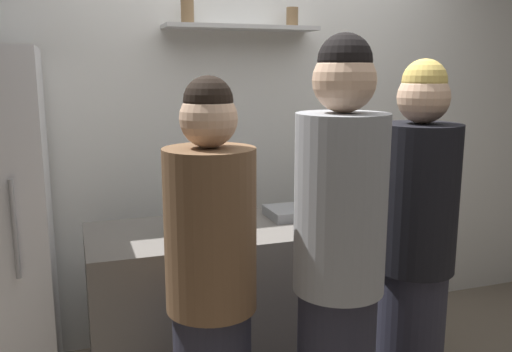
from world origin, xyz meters
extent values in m
cube|color=white|center=(0.00, 1.25, 1.30)|extent=(4.80, 0.10, 2.60)
cube|color=silver|center=(-0.13, 1.09, 1.89)|extent=(0.89, 0.22, 0.02)
cylinder|color=olive|center=(-0.44, 1.09, 1.97)|extent=(0.07, 0.07, 0.13)
cylinder|color=olive|center=(0.18, 1.09, 1.96)|extent=(0.07, 0.07, 0.11)
cylinder|color=#99999E|center=(-1.35, 0.52, 0.97)|extent=(0.02, 0.02, 0.45)
cube|color=#66605B|center=(-0.23, 0.53, 0.44)|extent=(1.67, 0.63, 0.88)
cube|color=gray|center=(0.04, 0.61, 0.91)|extent=(0.34, 0.24, 0.05)
cylinder|color=#B2B2B7|center=(0.38, 0.70, 0.94)|extent=(0.10, 0.10, 0.11)
cylinder|color=silver|center=(0.36, 0.69, 1.01)|extent=(0.01, 0.01, 0.18)
cylinder|color=silver|center=(0.40, 0.69, 1.00)|extent=(0.01, 0.04, 0.16)
cylinder|color=silver|center=(0.40, 0.70, 1.00)|extent=(0.01, 0.02, 0.17)
cylinder|color=silver|center=(0.38, 0.69, 1.01)|extent=(0.03, 0.01, 0.18)
cylinder|color=silver|center=(0.38, 0.72, 1.00)|extent=(0.03, 0.01, 0.16)
cylinder|color=#19471E|center=(-0.64, 0.49, 0.99)|extent=(0.08, 0.08, 0.21)
cylinder|color=#19471E|center=(-0.64, 0.49, 1.13)|extent=(0.03, 0.03, 0.07)
cylinder|color=black|center=(-0.64, 0.49, 1.17)|extent=(0.04, 0.04, 0.02)
cylinder|color=black|center=(0.38, 0.53, 0.99)|extent=(0.08, 0.08, 0.22)
cylinder|color=black|center=(0.38, 0.53, 1.14)|extent=(0.03, 0.03, 0.08)
cylinder|color=gold|center=(0.38, 0.53, 1.19)|extent=(0.04, 0.04, 0.02)
cylinder|color=#B2BFB2|center=(-0.47, 0.44, 0.97)|extent=(0.07, 0.07, 0.18)
cylinder|color=#B2BFB2|center=(-0.47, 0.44, 1.11)|extent=(0.03, 0.03, 0.08)
cylinder|color=#333333|center=(-0.47, 0.44, 1.16)|extent=(0.03, 0.03, 0.02)
cylinder|color=silver|center=(0.53, 0.66, 0.97)|extent=(0.09, 0.09, 0.19)
cylinder|color=silver|center=(0.53, 0.66, 1.08)|extent=(0.05, 0.05, 0.03)
cylinder|color=yellow|center=(0.53, 0.66, 1.10)|extent=(0.06, 0.06, 0.02)
cylinder|color=#262633|center=(0.29, -0.07, 0.40)|extent=(0.30, 0.30, 0.80)
cylinder|color=black|center=(0.29, -0.07, 1.12)|extent=(0.34, 0.34, 0.63)
sphere|color=#D8AD8C|center=(0.29, -0.07, 1.54)|extent=(0.22, 0.22, 0.22)
sphere|color=#D8B759|center=(0.29, -0.07, 1.61)|extent=(0.18, 0.18, 0.18)
cylinder|color=brown|center=(-0.63, -0.11, 1.08)|extent=(0.34, 0.34, 0.61)
sphere|color=#D8AD8C|center=(-0.63, -0.11, 1.48)|extent=(0.21, 0.21, 0.21)
sphere|color=black|center=(-0.63, -0.11, 1.55)|extent=(0.18, 0.18, 0.18)
cylinder|color=gray|center=(-0.17, -0.25, 1.17)|extent=(0.34, 0.34, 0.66)
sphere|color=#D8AD8C|center=(-0.17, -0.25, 1.62)|extent=(0.23, 0.23, 0.23)
sphere|color=black|center=(-0.17, -0.25, 1.68)|extent=(0.19, 0.19, 0.19)
camera|label=1|loc=(-1.09, -1.97, 1.66)|focal=38.05mm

